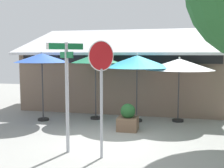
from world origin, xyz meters
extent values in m
cube|color=gray|center=(0.00, 0.00, -0.05)|extent=(28.00, 28.00, 0.10)
cube|color=#705B4C|center=(-0.51, 5.58, 1.41)|extent=(9.14, 4.12, 2.82)
cube|color=silver|center=(-0.51, 5.43, 3.30)|extent=(9.64, 4.67, 1.43)
cube|color=black|center=(-0.51, 3.47, 2.47)|extent=(8.54, 0.16, 0.44)
cylinder|color=#A8AAB2|center=(-0.80, -1.29, 1.46)|extent=(0.09, 0.09, 2.92)
cube|color=#116B38|center=(-0.80, -1.29, 2.82)|extent=(0.72, 0.64, 0.16)
cube|color=#116B38|center=(-0.80, -1.29, 2.60)|extent=(0.64, 0.72, 0.16)
cube|color=white|center=(-1.17, -1.62, 2.82)|extent=(0.07, 0.07, 0.16)
cylinder|color=#A8AAB2|center=(0.19, -1.49, 1.13)|extent=(0.07, 0.07, 2.27)
cylinder|color=white|center=(0.19, -1.49, 2.58)|extent=(0.50, 0.58, 0.75)
cylinder|color=red|center=(0.19, -1.49, 2.58)|extent=(0.47, 0.55, 0.70)
cylinder|color=black|center=(-3.12, 1.90, 0.04)|extent=(0.44, 0.44, 0.08)
cylinder|color=#333335|center=(-3.12, 1.90, 1.18)|extent=(0.05, 0.05, 2.35)
cone|color=#2D56B7|center=(-3.12, 1.90, 2.48)|extent=(2.13, 2.13, 0.36)
sphere|color=silver|center=(-3.12, 1.90, 2.69)|extent=(0.08, 0.08, 0.08)
cylinder|color=black|center=(-1.15, 2.60, 0.04)|extent=(0.44, 0.44, 0.08)
cylinder|color=#333335|center=(-1.15, 2.60, 1.17)|extent=(0.05, 0.05, 2.33)
cone|color=#1E724C|center=(-1.15, 2.60, 2.46)|extent=(1.94, 1.94, 0.35)
sphere|color=silver|center=(-1.15, 2.60, 2.66)|extent=(0.08, 0.08, 0.08)
cylinder|color=black|center=(0.52, 2.58, 0.04)|extent=(0.44, 0.44, 0.08)
cylinder|color=#333335|center=(0.52, 2.58, 1.08)|extent=(0.05, 0.05, 2.16)
cone|color=#2D99BC|center=(0.52, 2.58, 2.35)|extent=(2.63, 2.63, 0.47)
sphere|color=silver|center=(0.52, 2.58, 2.61)|extent=(0.08, 0.08, 0.08)
cylinder|color=black|center=(2.11, 2.90, 0.04)|extent=(0.44, 0.44, 0.08)
cylinder|color=#333335|center=(2.11, 2.90, 1.04)|extent=(0.05, 0.05, 2.07)
cone|color=white|center=(2.11, 2.90, 2.24)|extent=(2.65, 2.65, 0.43)
sphere|color=silver|center=(2.11, 2.90, 2.49)|extent=(0.08, 0.08, 0.08)
cube|color=brown|center=(0.41, 1.22, 0.23)|extent=(0.69, 0.69, 0.45)
sphere|color=#1E4C23|center=(0.41, 1.22, 0.67)|extent=(0.51, 0.51, 0.51)
camera|label=1|loc=(1.97, -8.14, 2.62)|focal=44.91mm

